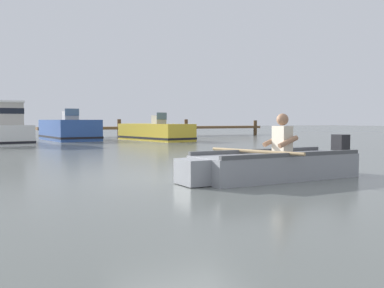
# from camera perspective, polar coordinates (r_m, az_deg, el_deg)

# --- Properties ---
(ground_plane) EXTENTS (120.00, 120.00, 0.00)m
(ground_plane) POSITION_cam_1_polar(r_m,az_deg,el_deg) (8.21, -1.38, -4.34)
(ground_plane) COLOR slate
(wooden_dock) EXTENTS (14.98, 1.64, 1.11)m
(wooden_dock) POSITION_cam_1_polar(r_m,az_deg,el_deg) (28.52, -4.49, 2.14)
(wooden_dock) COLOR brown
(wooden_dock) RESTS_ON ground
(rowboat_with_person) EXTENTS (3.72, 1.89, 1.19)m
(rowboat_with_person) POSITION_cam_1_polar(r_m,az_deg,el_deg) (8.11, 10.45, -2.70)
(rowboat_with_person) COLOR gray
(rowboat_with_person) RESTS_ON ground
(moored_boat_blue) EXTENTS (2.63, 4.74, 1.65)m
(moored_boat_blue) POSITION_cam_1_polar(r_m,az_deg,el_deg) (24.06, -15.73, 1.73)
(moored_boat_blue) COLOR #2D519E
(moored_boat_blue) RESTS_ON ground
(moored_boat_yellow) EXTENTS (2.81, 5.09, 1.45)m
(moored_boat_yellow) POSITION_cam_1_polar(r_m,az_deg,el_deg) (22.99, -4.83, 1.52)
(moored_boat_yellow) COLOR gold
(moored_boat_yellow) RESTS_ON ground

